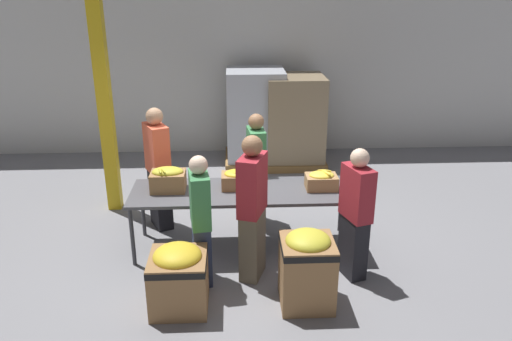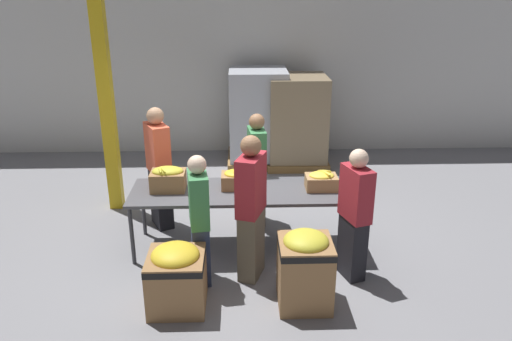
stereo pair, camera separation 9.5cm
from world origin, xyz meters
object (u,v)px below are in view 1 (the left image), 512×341
(support_pillar, at_px, (102,78))
(volunteer_2, at_px, (252,209))
(pallet_stack_0, at_px, (294,121))
(pallet_stack_1, at_px, (255,118))
(volunteer_0, at_px, (158,170))
(banana_box_0, at_px, (168,179))
(volunteer_4, at_px, (355,215))
(donation_bin_0, at_px, (179,275))
(volunteer_1, at_px, (201,221))
(banana_box_1, at_px, (237,179))
(sorting_table, at_px, (243,194))
(donation_bin_1, at_px, (307,266))
(volunteer_3, at_px, (256,170))
(banana_box_2, at_px, (321,180))

(support_pillar, bearing_deg, volunteer_2, -44.64)
(pallet_stack_0, bearing_deg, pallet_stack_1, 172.30)
(volunteer_0, bearing_deg, volunteer_2, 16.58)
(volunteer_0, relative_size, pallet_stack_1, 0.97)
(banana_box_0, bearing_deg, pallet_stack_0, 57.83)
(volunteer_4, relative_size, donation_bin_0, 2.18)
(volunteer_0, height_order, volunteer_1, volunteer_0)
(banana_box_1, distance_m, pallet_stack_0, 3.30)
(volunteer_2, relative_size, donation_bin_0, 2.40)
(volunteer_1, bearing_deg, sorting_table, -40.92)
(banana_box_0, xyz_separation_m, donation_bin_0, (0.23, -1.32, -0.57))
(donation_bin_0, xyz_separation_m, donation_bin_1, (1.35, 0.00, 0.07))
(volunteer_3, bearing_deg, volunteer_4, 30.63)
(banana_box_2, bearing_deg, pallet_stack_1, 101.76)
(banana_box_1, xyz_separation_m, volunteer_4, (1.33, -0.82, -0.14))
(volunteer_0, bearing_deg, sorting_table, 34.16)
(banana_box_1, bearing_deg, volunteer_3, 66.09)
(banana_box_0, relative_size, volunteer_0, 0.25)
(pallet_stack_0, bearing_deg, volunteer_4, -86.74)
(pallet_stack_0, bearing_deg, donation_bin_1, -95.07)
(volunteer_2, bearing_deg, volunteer_3, 14.37)
(banana_box_0, bearing_deg, volunteer_0, 108.94)
(support_pillar, bearing_deg, pallet_stack_0, 32.29)
(pallet_stack_0, distance_m, pallet_stack_1, 0.74)
(volunteer_1, height_order, donation_bin_0, volunteer_1)
(volunteer_3, bearing_deg, donation_bin_0, -30.68)
(volunteer_3, relative_size, donation_bin_0, 2.23)
(volunteer_1, bearing_deg, banana_box_0, 19.89)
(banana_box_1, bearing_deg, support_pillar, 146.83)
(banana_box_2, xyz_separation_m, volunteer_4, (0.27, -0.74, -0.13))
(banana_box_0, height_order, volunteer_3, volunteer_3)
(pallet_stack_1, bearing_deg, volunteer_0, -118.97)
(sorting_table, xyz_separation_m, pallet_stack_1, (0.31, 3.30, 0.12))
(sorting_table, relative_size, donation_bin_0, 3.91)
(volunteer_4, bearing_deg, volunteer_0, 42.04)
(volunteer_0, height_order, support_pillar, support_pillar)
(banana_box_0, bearing_deg, banana_box_2, -1.25)
(volunteer_3, height_order, donation_bin_0, volunteer_3)
(banana_box_1, height_order, banana_box_2, banana_box_1)
(banana_box_2, relative_size, volunteer_0, 0.23)
(banana_box_2, xyz_separation_m, volunteer_0, (-2.14, 0.65, -0.06))
(banana_box_0, relative_size, support_pillar, 0.11)
(banana_box_2, relative_size, support_pillar, 0.10)
(support_pillar, height_order, pallet_stack_0, support_pillar)
(support_pillar, relative_size, pallet_stack_1, 2.25)
(volunteer_1, height_order, volunteer_3, volunteer_3)
(banana_box_0, height_order, support_pillar, support_pillar)
(banana_box_0, bearing_deg, volunteer_1, -61.64)
(banana_box_2, relative_size, donation_bin_0, 0.55)
(volunteer_3, bearing_deg, banana_box_2, 43.09)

